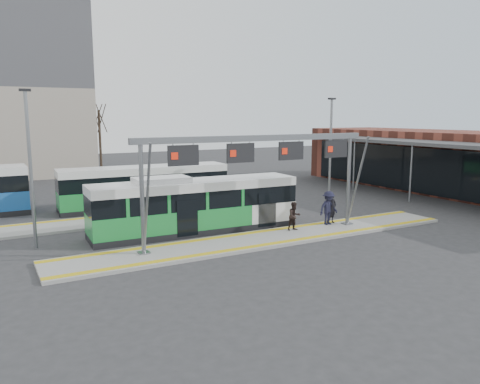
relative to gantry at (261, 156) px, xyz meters
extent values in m
plane|color=#2D2D30|center=(0.35, -0.25, -4.30)|extent=(120.00, 120.00, 0.00)
cube|color=gray|center=(0.35, -0.25, -4.22)|extent=(22.00, 3.00, 0.15)
cube|color=gray|center=(-3.65, 7.75, -4.22)|extent=(20.00, 3.00, 0.15)
cube|color=gold|center=(0.35, 0.90, -4.14)|extent=(22.00, 0.35, 0.02)
cube|color=gold|center=(0.35, -1.40, -4.14)|extent=(22.00, 0.35, 0.02)
cube|color=gold|center=(-3.65, 8.90, -4.14)|extent=(20.00, 0.35, 0.02)
cylinder|color=slate|center=(-6.15, 0.05, -1.62)|extent=(0.20, 0.20, 5.05)
cube|color=slate|center=(-6.15, 0.05, -4.12)|extent=(0.50, 0.50, 0.06)
cylinder|color=slate|center=(-6.15, -0.65, -1.62)|extent=(0.12, 1.46, 4.90)
cylinder|color=slate|center=(5.85, 0.05, -1.62)|extent=(0.20, 0.20, 5.05)
cube|color=slate|center=(5.85, 0.05, -4.12)|extent=(0.50, 0.50, 0.06)
cylinder|color=slate|center=(5.85, -0.65, -1.62)|extent=(0.12, 1.46, 4.90)
cube|color=slate|center=(-0.15, 0.05, 0.90)|extent=(13.00, 0.25, 0.30)
cube|color=black|center=(-4.15, 0.05, 0.20)|extent=(1.50, 0.12, 0.95)
cube|color=red|center=(-4.60, -0.02, 0.20)|extent=(0.32, 0.02, 0.32)
cube|color=black|center=(-1.15, 0.05, 0.20)|extent=(1.50, 0.12, 0.95)
cube|color=red|center=(-1.60, -0.02, 0.20)|extent=(0.32, 0.02, 0.32)
cube|color=black|center=(1.85, 0.05, 0.20)|extent=(1.50, 0.12, 0.95)
cube|color=red|center=(1.40, -0.02, 0.20)|extent=(0.32, 0.02, 0.32)
cube|color=black|center=(4.85, 0.05, 0.20)|extent=(1.50, 0.12, 0.95)
cube|color=red|center=(4.40, -0.02, 0.20)|extent=(0.32, 0.02, 0.32)
cube|color=brown|center=(22.35, 3.75, -1.80)|extent=(8.00, 32.00, 5.00)
cube|color=black|center=(18.15, 3.75, -2.30)|extent=(0.15, 28.00, 3.60)
cube|color=#3F3F42|center=(16.85, 3.75, 0.00)|extent=(4.00, 30.00, 0.25)
cylinder|color=slate|center=(15.15, 3.75, -2.15)|extent=(0.14, 0.14, 4.30)
cylinder|color=slate|center=(15.15, 9.75, -2.15)|extent=(0.14, 0.14, 4.30)
cube|color=black|center=(-2.23, 3.13, -4.13)|extent=(11.47, 2.81, 0.33)
cube|color=#1E8A3A|center=(-2.23, 3.13, -3.42)|extent=(11.47, 2.81, 1.09)
cube|color=black|center=(-2.23, 3.13, -2.40)|extent=(11.46, 2.74, 0.95)
cube|color=white|center=(-2.23, 3.13, -1.69)|extent=(11.47, 2.81, 0.47)
cube|color=orange|center=(3.45, 2.93, -1.78)|extent=(0.11, 1.69, 0.27)
cube|color=white|center=(-4.13, 3.19, -1.31)|extent=(2.90, 1.79, 0.28)
cylinder|color=black|center=(-6.25, 2.21, -3.83)|extent=(0.96, 0.32, 0.95)
cylinder|color=black|center=(-6.18, 4.33, -3.83)|extent=(0.96, 0.32, 0.95)
cylinder|color=black|center=(1.14, 1.95, -3.83)|extent=(0.96, 0.32, 0.95)
cylinder|color=black|center=(1.22, 4.07, -3.83)|extent=(0.96, 0.32, 0.95)
cube|color=black|center=(-2.53, 11.23, -4.13)|extent=(11.52, 2.90, 0.33)
cube|color=#1E8A3A|center=(-2.53, 11.23, -3.42)|extent=(11.52, 2.90, 1.10)
cube|color=black|center=(-2.53, 11.23, -2.39)|extent=(11.52, 2.83, 0.95)
cube|color=white|center=(-2.53, 11.23, -1.68)|extent=(11.52, 2.90, 0.48)
cylinder|color=black|center=(-6.57, 10.33, -3.82)|extent=(0.96, 0.33, 0.95)
cylinder|color=black|center=(-6.48, 12.46, -3.82)|extent=(0.96, 0.33, 0.95)
cylinder|color=black|center=(0.86, 10.02, -3.82)|extent=(0.96, 0.33, 0.95)
cylinder|color=black|center=(0.94, 12.15, -3.82)|extent=(0.96, 0.33, 0.95)
imported|color=black|center=(5.18, 0.63, -3.25)|extent=(0.73, 0.57, 1.79)
imported|color=black|center=(2.32, 0.30, -3.37)|extent=(0.77, 0.60, 1.56)
imported|color=black|center=(4.80, 0.47, -3.18)|extent=(1.30, 0.81, 1.93)
cylinder|color=#382B21|center=(-2.50, 30.65, -0.89)|extent=(0.28, 0.28, 6.82)
cylinder|color=#382B21|center=(-0.51, 33.88, -0.84)|extent=(0.28, 0.28, 6.93)
cylinder|color=slate|center=(-10.30, 3.84, -0.57)|extent=(0.16, 0.16, 7.46)
cube|color=black|center=(-10.30, 3.84, 3.16)|extent=(0.50, 0.25, 0.12)
cylinder|color=slate|center=(8.39, 4.77, -0.60)|extent=(0.16, 0.16, 7.41)
cube|color=black|center=(8.39, 4.77, 3.11)|extent=(0.50, 0.25, 0.12)
camera|label=1|loc=(-12.21, -19.93, 2.01)|focal=35.00mm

